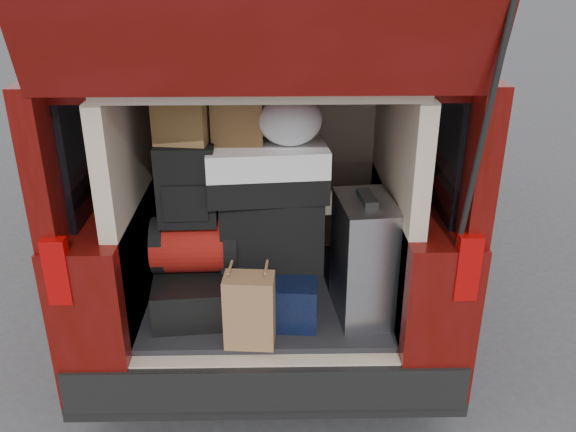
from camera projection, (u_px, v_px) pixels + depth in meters
The scene contains 14 objects.
ground at pixel (268, 405), 3.28m from camera, with size 80.00×80.00×0.00m, color #3A3A3D.
minivan at pixel (269, 140), 4.59m from camera, with size 1.90×5.35×2.77m.
load_floor at pixel (268, 333), 3.41m from camera, with size 1.24×1.05×0.55m, color black.
black_hardshell at pixel (192, 289), 3.11m from camera, with size 0.37×0.51×0.20m, color black.
navy_hardshell at pixel (275, 285), 3.12m from camera, with size 0.44×0.53×0.23m, color black.
silver_roller at pixel (364, 259), 2.99m from camera, with size 0.26×0.41×0.61m, color silver.
kraft_bag at pixel (249, 310), 2.80m from camera, with size 0.23×0.15×0.35m, color #956B43.
red_duffel at pixel (195, 245), 3.05m from camera, with size 0.42×0.28×0.28m, color maroon.
black_soft_case at pixel (273, 229), 3.05m from camera, with size 0.50×0.30×0.36m, color black.
backpack at pixel (187, 185), 2.88m from camera, with size 0.28×0.17×0.39m, color black.
twotone_duffel at pixel (267, 172), 2.91m from camera, with size 0.57×0.30×0.26m, color white.
grocery_sack_lower at pixel (182, 118), 2.80m from camera, with size 0.24×0.20×0.22m, color olive.
grocery_sack_upper at pixel (237, 117), 2.87m from camera, with size 0.24×0.20×0.24m, color olive.
plastic_bag_center at pixel (290, 120), 2.83m from camera, with size 0.30×0.28×0.24m, color white.
Camera 1 is at (0.06, -2.57, 2.27)m, focal length 38.00 mm.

